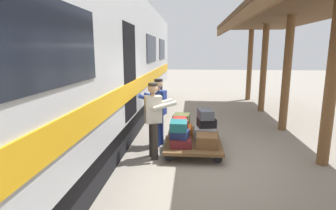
{
  "coord_description": "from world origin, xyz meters",
  "views": [
    {
      "loc": [
        0.54,
        5.73,
        2.38
      ],
      "look_at": [
        1.07,
        -0.43,
        1.15
      ],
      "focal_mm": 29.09,
      "sensor_mm": 36.0,
      "label": 1
    }
  ],
  "objects": [
    {
      "name": "porter_in_overalls",
      "position": [
        1.37,
        -0.92,
        0.93
      ],
      "size": [
        0.73,
        0.56,
        1.7
      ],
      "color": "navy",
      "rests_on": "ground_plane"
    },
    {
      "name": "suitcase_cream_canvas",
      "position": [
        0.18,
        -1.32,
        0.38
      ],
      "size": [
        0.46,
        0.52,
        0.22
      ],
      "primitive_type": "cube",
      "rotation": [
        0.0,
        0.0,
        0.14
      ],
      "color": "beige",
      "rests_on": "luggage_cart"
    },
    {
      "name": "suitcase_teal_softside",
      "position": [
        0.81,
        -0.16,
        0.73
      ],
      "size": [
        0.38,
        0.47,
        0.2
      ],
      "primitive_type": "cube",
      "rotation": [
        0.0,
        0.0,
        -0.01
      ],
      "color": "#1E666B",
      "rests_on": "suitcase_navy_fabric"
    },
    {
      "name": "suitcase_slate_roller",
      "position": [
        0.19,
        -0.71,
        0.89
      ],
      "size": [
        0.41,
        0.55,
        0.22
      ],
      "primitive_type": "cube",
      "rotation": [
        0.0,
        0.0,
        0.2
      ],
      "color": "#4C515B",
      "rests_on": "suitcase_black_hardshell"
    },
    {
      "name": "suitcase_orange_carryall",
      "position": [
        0.77,
        -0.73,
        0.41
      ],
      "size": [
        0.53,
        0.66,
        0.28
      ],
      "primitive_type": "cube",
      "rotation": [
        0.0,
        0.0,
        -0.07
      ],
      "color": "#CC6B23",
      "rests_on": "luggage_cart"
    },
    {
      "name": "suitcase_burgundy_valise",
      "position": [
        0.77,
        -1.32,
        0.37
      ],
      "size": [
        0.4,
        0.58,
        0.21
      ],
      "primitive_type": "cube",
      "rotation": [
        0.0,
        0.0,
        -0.08
      ],
      "color": "maroon",
      "rests_on": "luggage_cart"
    },
    {
      "name": "ground_plane",
      "position": [
        0.0,
        0.0,
        0.0
      ],
      "size": [
        60.0,
        60.0,
        0.0
      ],
      "primitive_type": "plane",
      "color": "gray"
    },
    {
      "name": "suitcase_navy_fabric",
      "position": [
        0.78,
        -0.13,
        0.55
      ],
      "size": [
        0.45,
        0.45,
        0.17
      ],
      "primitive_type": "cube",
      "rotation": [
        0.0,
        0.0,
        -0.2
      ],
      "color": "navy",
      "rests_on": "suitcase_maroon_trunk"
    },
    {
      "name": "suitcase_olive_duffel",
      "position": [
        0.79,
        -1.3,
        0.61
      ],
      "size": [
        0.46,
        0.5,
        0.26
      ],
      "primitive_type": "cube",
      "rotation": [
        0.0,
        0.0,
        -0.13
      ],
      "color": "brown",
      "rests_on": "suitcase_burgundy_valise"
    },
    {
      "name": "suitcase_gray_aluminum",
      "position": [
        0.18,
        -0.73,
        0.42
      ],
      "size": [
        0.55,
        0.65,
        0.3
      ],
      "primitive_type": "cube",
      "rotation": [
        0.0,
        0.0,
        -0.06
      ],
      "color": "#9EA0A5",
      "rests_on": "luggage_cart"
    },
    {
      "name": "suitcase_red_plastic",
      "position": [
        0.79,
        -0.71,
        0.65
      ],
      "size": [
        0.4,
        0.58,
        0.21
      ],
      "primitive_type": "cube",
      "rotation": [
        0.0,
        0.0,
        0.14
      ],
      "color": "#AD231E",
      "rests_on": "suitcase_orange_carryall"
    },
    {
      "name": "suitcase_black_hardshell",
      "position": [
        0.16,
        -0.72,
        0.67
      ],
      "size": [
        0.48,
        0.44,
        0.21
      ],
      "primitive_type": "cube",
      "rotation": [
        0.0,
        0.0,
        0.19
      ],
      "color": "black",
      "rests_on": "suitcase_gray_aluminum"
    },
    {
      "name": "suitcase_brown_leather",
      "position": [
        0.18,
        -0.15,
        0.41
      ],
      "size": [
        0.49,
        0.53,
        0.27
      ],
      "primitive_type": "cube",
      "rotation": [
        0.0,
        0.0,
        -0.04
      ],
      "color": "brown",
      "rests_on": "luggage_cart"
    },
    {
      "name": "train_car",
      "position": [
        3.34,
        -0.0,
        2.06
      ],
      "size": [
        3.02,
        18.12,
        4.0
      ],
      "color": "silver",
      "rests_on": "ground_plane"
    },
    {
      "name": "luggage_cart",
      "position": [
        0.47,
        -0.73,
        0.23
      ],
      "size": [
        1.31,
        2.14,
        0.27
      ],
      "color": "brown",
      "rests_on": "ground_plane"
    },
    {
      "name": "porter_by_door",
      "position": [
        1.35,
        -0.07,
        0.93
      ],
      "size": [
        0.74,
        0.58,
        1.7
      ],
      "color": "#332D28",
      "rests_on": "ground_plane"
    },
    {
      "name": "suitcase_maroon_trunk",
      "position": [
        0.77,
        -0.15,
        0.37
      ],
      "size": [
        0.51,
        0.56,
        0.19
      ],
      "primitive_type": "cube",
      "rotation": [
        0.0,
        0.0,
        0.08
      ],
      "color": "maroon",
      "rests_on": "luggage_cart"
    }
  ]
}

